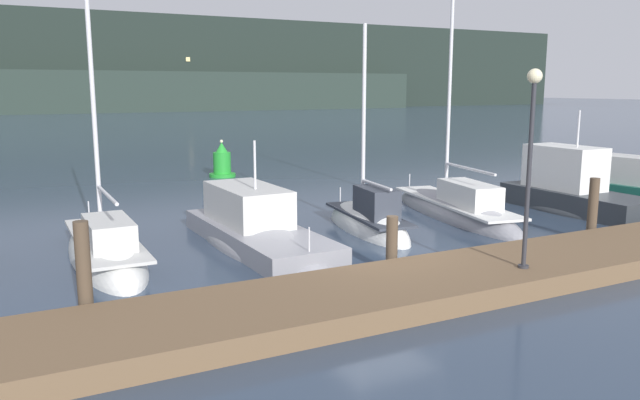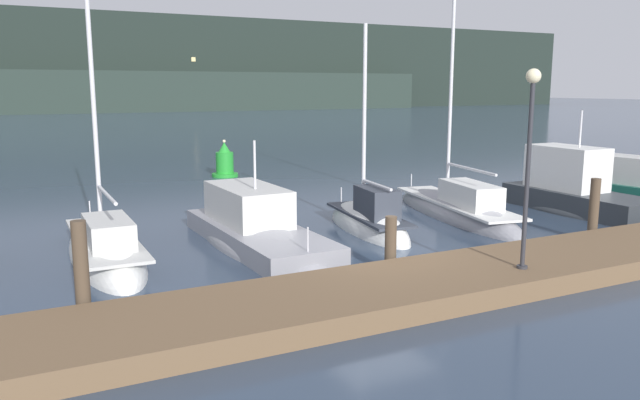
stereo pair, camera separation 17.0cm
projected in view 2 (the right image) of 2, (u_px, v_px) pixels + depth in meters
ground_plane at (375, 267)px, 15.62m from camera, size 400.00×400.00×0.00m
dock at (432, 284)px, 13.53m from camera, size 35.70×2.80×0.45m
mooring_pile_1 at (81, 272)px, 11.77m from camera, size 0.28×0.28×1.98m
mooring_pile_2 at (391, 245)px, 14.90m from camera, size 0.28×0.28×1.41m
mooring_pile_3 at (594, 210)px, 17.94m from camera, size 0.28×0.28×1.87m
sailboat_berth_3 at (106, 255)px, 16.31m from camera, size 1.75×6.71×9.67m
motorboat_berth_4 at (257, 237)px, 17.76m from camera, size 2.53×7.41×3.63m
sailboat_berth_5 at (369, 226)px, 19.53m from camera, size 2.12×5.27×7.16m
sailboat_berth_6 at (456, 213)px, 21.65m from camera, size 3.19×8.20×11.27m
motorboat_berth_7 at (575, 198)px, 22.52m from camera, size 2.22×6.24×4.09m
channel_buoy at (225, 163)px, 31.26m from camera, size 1.31×1.31×1.85m
dock_lamppost at (530, 138)px, 13.39m from camera, size 0.32×0.32×4.37m
hillside_backdrop at (47, 66)px, 114.27m from camera, size 240.00×23.00×17.97m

